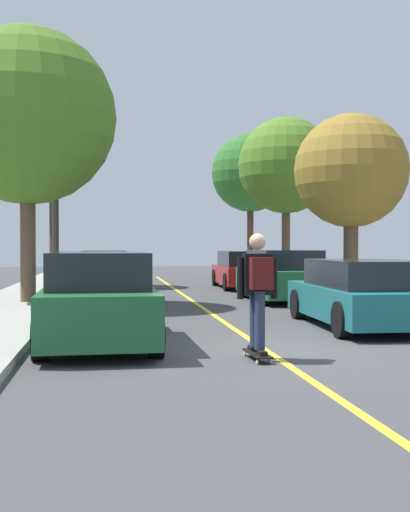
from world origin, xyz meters
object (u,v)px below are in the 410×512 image
at_px(parked_car_left_nearest, 98,299).
at_px(street_tree_left_near, 54,144).
at_px(skateboard, 257,354).
at_px(parked_car_left_far, 105,270).
at_px(street_tree_right_near, 286,166).
at_px(parked_car_left_near, 103,280).
at_px(parked_car_right_near, 282,276).
at_px(parked_car_right_far, 243,270).
at_px(street_tree_right_nearest, 351,172).
at_px(parked_car_right_nearest, 363,294).
at_px(skateboarder, 258,285).
at_px(streetlamp, 54,197).
at_px(street_tree_right_far, 250,173).
at_px(street_tree_left_nearest, 27,117).

height_order(parked_car_left_nearest, street_tree_left_near, street_tree_left_near).
height_order(street_tree_left_near, skateboard, street_tree_left_near).
relative_size(parked_car_left_far, street_tree_right_near, 0.66).
relative_size(parked_car_left_near, parked_car_right_near, 1.04).
xyz_separation_m(parked_car_right_far, street_tree_right_nearest, (1.91, -6.02, 3.00)).
bearing_deg(parked_car_right_nearest, skateboarder, -130.62).
bearing_deg(skateboarder, streetlamp, 105.07).
bearing_deg(parked_car_left_near, streetlamp, 105.83).
bearing_deg(parked_car_left_near, street_tree_right_far, 63.53).
distance_m(street_tree_left_nearest, skateboard, 10.70).
relative_size(parked_car_left_near, street_tree_left_near, 0.62).
distance_m(street_tree_right_near, skateboard, 17.32).
xyz_separation_m(parked_car_right_nearest, street_tree_right_near, (1.91, 12.71, 4.03)).
relative_size(parked_car_left_near, street_tree_right_far, 0.64).
relative_size(parked_car_right_nearest, skateboard, 5.30).
xyz_separation_m(parked_car_left_far, parked_car_right_far, (5.07, -0.28, -0.01)).
bearing_deg(parked_car_left_nearest, street_tree_right_far, 71.39).
relative_size(parked_car_right_far, skateboarder, 2.70).
bearing_deg(parked_car_left_far, street_tree_right_nearest, -42.05).
xyz_separation_m(parked_car_left_nearest, parked_car_right_nearest, (5.07, 1.45, -0.08)).
xyz_separation_m(parked_car_right_nearest, street_tree_right_far, (1.91, 19.29, 4.44)).
bearing_deg(streetlamp, skateboard, -74.91).
relative_size(parked_car_right_nearest, parked_car_right_far, 1.01).
bearing_deg(parked_car_left_far, parked_car_left_near, -90.00).
xyz_separation_m(streetlamp, skateboard, (3.97, -14.72, -3.19)).
relative_size(parked_car_left_nearest, parked_car_right_nearest, 0.97).
relative_size(street_tree_left_nearest, street_tree_right_far, 1.03).
bearing_deg(parked_car_right_near, parked_car_left_nearest, -124.01).
relative_size(parked_car_left_far, street_tree_right_far, 0.62).
relative_size(parked_car_right_near, streetlamp, 0.78).
height_order(parked_car_left_near, street_tree_right_nearest, street_tree_right_nearest).
relative_size(parked_car_right_far, street_tree_left_nearest, 0.63).
bearing_deg(parked_car_right_nearest, parked_car_right_far, 90.00).
height_order(parked_car_right_far, street_tree_right_near, street_tree_right_near).
xyz_separation_m(parked_car_left_far, street_tree_left_near, (-1.91, 1.46, 4.75)).
bearing_deg(streetlamp, parked_car_right_far, 2.64).
bearing_deg(skateboarder, parked_car_right_far, 79.29).
height_order(street_tree_left_nearest, street_tree_left_near, street_tree_left_near).
xyz_separation_m(parked_car_left_nearest, parked_car_left_near, (-0.00, 6.71, -0.05)).
bearing_deg(parked_car_right_far, street_tree_right_far, 75.77).
xyz_separation_m(parked_car_right_near, street_tree_left_near, (-6.99, 7.42, 4.74)).
height_order(street_tree_left_near, street_tree_right_near, street_tree_left_near).
xyz_separation_m(parked_car_right_nearest, streetlamp, (-6.82, 11.43, 2.62)).
relative_size(street_tree_right_far, streetlamp, 1.26).
bearing_deg(parked_car_left_far, parked_car_left_nearest, -90.00).
bearing_deg(parked_car_left_nearest, street_tree_left_nearest, 105.77).
height_order(parked_car_left_nearest, streetlamp, streetlamp).
height_order(parked_car_right_near, street_tree_left_nearest, street_tree_left_nearest).
distance_m(parked_car_left_far, parked_car_right_nearest, 13.05).
bearing_deg(skateboarder, parked_car_left_near, 104.51).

